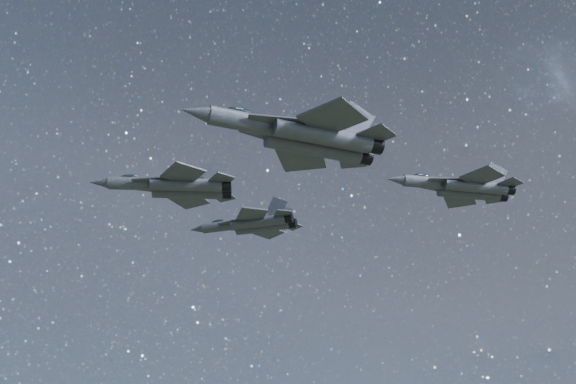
{
  "coord_description": "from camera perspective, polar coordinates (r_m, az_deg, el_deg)",
  "views": [
    {
      "loc": [
        -2.41,
        -68.72,
        111.5
      ],
      "look_at": [
        2.28,
        0.43,
        145.89
      ],
      "focal_mm": 42.0,
      "sensor_mm": 36.0,
      "label": 1
    }
  ],
  "objects": [
    {
      "name": "jet_left",
      "position": [
        89.99,
        -3.06,
        -2.71
      ],
      "size": [
        15.53,
        10.32,
        3.95
      ],
      "rotation": [
        0.0,
        0.0,
        -0.36
      ],
      "color": "#373B45"
    },
    {
      "name": "jet_lead",
      "position": [
        80.84,
        -9.5,
        0.5
      ],
      "size": [
        17.39,
        12.4,
        4.44
      ],
      "rotation": [
        0.0,
        0.0,
        -0.02
      ],
      "color": "#373B45"
    },
    {
      "name": "jet_slot",
      "position": [
        82.31,
        14.51,
        0.41
      ],
      "size": [
        16.2,
        11.31,
        4.08
      ],
      "rotation": [
        0.0,
        0.0,
        0.12
      ],
      "color": "#373B45"
    },
    {
      "name": "jet_right",
      "position": [
        62.08,
        1.25,
        4.82
      ],
      "size": [
        19.84,
        13.4,
        5.0
      ],
      "rotation": [
        0.0,
        0.0,
        0.28
      ],
      "color": "#373B45"
    }
  ]
}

